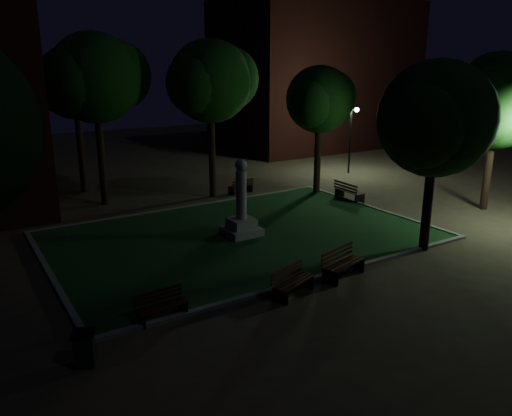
{
  "coord_description": "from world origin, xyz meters",
  "views": [
    {
      "loc": [
        -9.97,
        -15.06,
        6.92
      ],
      "look_at": [
        0.09,
        1.0,
        1.46
      ],
      "focal_mm": 35.0,
      "sensor_mm": 36.0,
      "label": 1
    }
  ],
  "objects_px": {
    "bench_near_left": "(292,282)",
    "trash_bin": "(84,348)",
    "monument": "(241,214)",
    "bench_right_side": "(349,192)",
    "bench_west_near": "(161,306)",
    "bench_near_right": "(342,264)",
    "bench_far_side": "(241,187)"
  },
  "relations": [
    {
      "from": "monument",
      "to": "bench_near_left",
      "type": "xyz_separation_m",
      "value": [
        -1.45,
        -5.57,
        -0.54
      ]
    },
    {
      "from": "bench_near_right",
      "to": "bench_west_near",
      "type": "bearing_deg",
      "value": 161.1
    },
    {
      "from": "bench_right_side",
      "to": "bench_near_left",
      "type": "bearing_deg",
      "value": 130.71
    },
    {
      "from": "monument",
      "to": "trash_bin",
      "type": "relative_size",
      "value": 3.69
    },
    {
      "from": "monument",
      "to": "bench_right_side",
      "type": "relative_size",
      "value": 1.76
    },
    {
      "from": "monument",
      "to": "bench_right_side",
      "type": "xyz_separation_m",
      "value": [
        7.67,
        1.92,
        -0.49
      ]
    },
    {
      "from": "bench_west_near",
      "to": "monument",
      "type": "bearing_deg",
      "value": 37.51
    },
    {
      "from": "bench_right_side",
      "to": "bench_far_side",
      "type": "xyz_separation_m",
      "value": [
        -4.0,
        4.36,
        -0.09
      ]
    },
    {
      "from": "bench_near_right",
      "to": "trash_bin",
      "type": "height_order",
      "value": "bench_near_right"
    },
    {
      "from": "bench_right_side",
      "to": "trash_bin",
      "type": "bearing_deg",
      "value": 118.4
    },
    {
      "from": "bench_near_left",
      "to": "monument",
      "type": "bearing_deg",
      "value": 56.44
    },
    {
      "from": "bench_near_left",
      "to": "trash_bin",
      "type": "xyz_separation_m",
      "value": [
        -6.43,
        -0.46,
        0.03
      ]
    },
    {
      "from": "bench_west_near",
      "to": "bench_right_side",
      "type": "relative_size",
      "value": 0.83
    },
    {
      "from": "bench_near_right",
      "to": "bench_near_left",
      "type": "bearing_deg",
      "value": 171.12
    },
    {
      "from": "bench_near_right",
      "to": "monument",
      "type": "bearing_deg",
      "value": 83.98
    },
    {
      "from": "bench_near_right",
      "to": "trash_bin",
      "type": "distance_m",
      "value": 8.7
    },
    {
      "from": "bench_near_left",
      "to": "trash_bin",
      "type": "height_order",
      "value": "bench_near_left"
    },
    {
      "from": "bench_near_left",
      "to": "bench_near_right",
      "type": "height_order",
      "value": "bench_near_right"
    },
    {
      "from": "bench_west_near",
      "to": "trash_bin",
      "type": "relative_size",
      "value": 1.75
    },
    {
      "from": "monument",
      "to": "bench_near_right",
      "type": "xyz_separation_m",
      "value": [
        0.8,
        -5.35,
        -0.5
      ]
    },
    {
      "from": "bench_near_right",
      "to": "bench_far_side",
      "type": "relative_size",
      "value": 1.24
    },
    {
      "from": "bench_west_near",
      "to": "bench_far_side",
      "type": "xyz_separation_m",
      "value": [
        9.16,
        11.15,
        -0.0
      ]
    },
    {
      "from": "trash_bin",
      "to": "bench_right_side",
      "type": "bearing_deg",
      "value": 27.07
    },
    {
      "from": "bench_near_right",
      "to": "bench_far_side",
      "type": "distance_m",
      "value": 11.98
    },
    {
      "from": "bench_west_near",
      "to": "bench_far_side",
      "type": "relative_size",
      "value": 1.0
    },
    {
      "from": "bench_near_left",
      "to": "trash_bin",
      "type": "bearing_deg",
      "value": 165.14
    },
    {
      "from": "monument",
      "to": "bench_far_side",
      "type": "xyz_separation_m",
      "value": [
        3.67,
        6.28,
        -0.58
      ]
    },
    {
      "from": "bench_near_right",
      "to": "bench_west_near",
      "type": "height_order",
      "value": "bench_near_right"
    },
    {
      "from": "bench_near_right",
      "to": "bench_right_side",
      "type": "xyz_separation_m",
      "value": [
        6.87,
        7.27,
        0.01
      ]
    },
    {
      "from": "bench_far_side",
      "to": "bench_west_near",
      "type": "bearing_deg",
      "value": 42.99
    },
    {
      "from": "bench_west_near",
      "to": "bench_far_side",
      "type": "distance_m",
      "value": 14.43
    },
    {
      "from": "bench_right_side",
      "to": "bench_far_side",
      "type": "distance_m",
      "value": 5.92
    }
  ]
}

